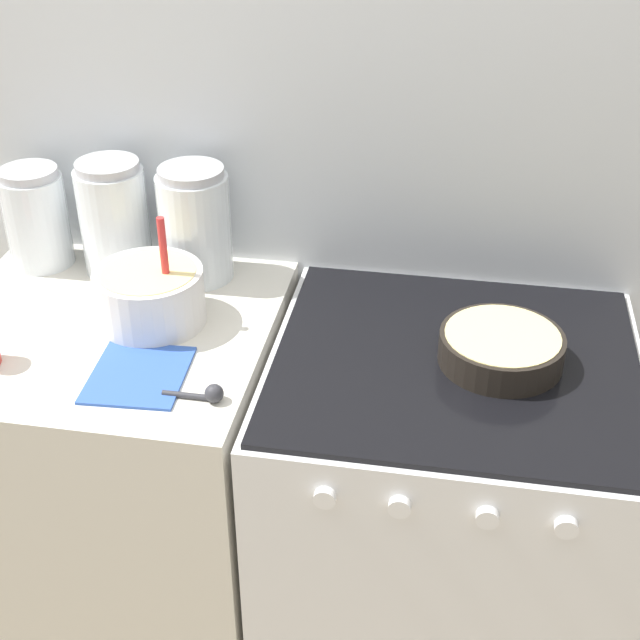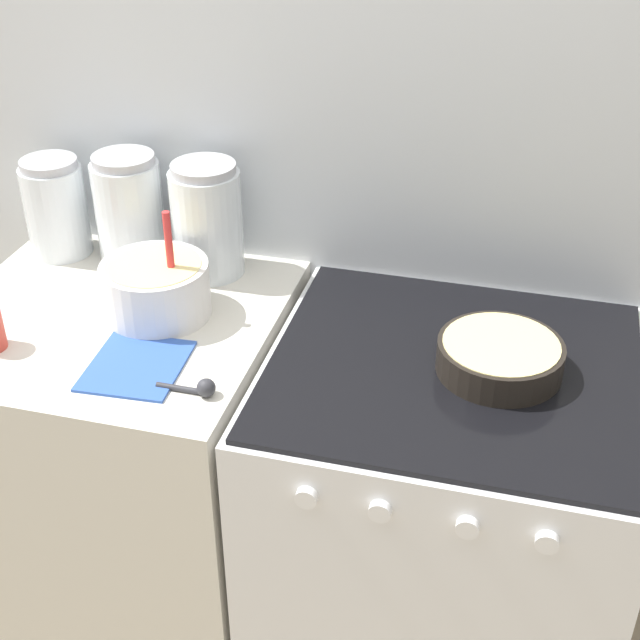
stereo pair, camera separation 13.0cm
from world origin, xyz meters
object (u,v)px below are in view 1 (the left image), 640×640
object	(u,v)px
stove	(440,523)
storage_jar_right	(196,231)
storage_jar_middle	(115,225)
storage_jar_left	(37,224)
baking_pan	(501,348)
mixing_bowl	(150,293)

from	to	relation	value
stove	storage_jar_right	distance (m)	0.86
stove	storage_jar_middle	distance (m)	1.00
storage_jar_left	baking_pan	bearing A→B (deg)	-12.49
stove	mixing_bowl	bearing A→B (deg)	177.00
storage_jar_left	storage_jar_middle	size ratio (longest dim) A/B	0.89
mixing_bowl	storage_jar_left	distance (m)	0.40
mixing_bowl	storage_jar_left	size ratio (longest dim) A/B	1.04
storage_jar_left	stove	bearing A→B (deg)	-13.82
storage_jar_left	storage_jar_right	world-z (taller)	storage_jar_right
mixing_bowl	stove	bearing A→B (deg)	-3.00
stove	storage_jar_left	distance (m)	1.15
stove	mixing_bowl	distance (m)	0.82
storage_jar_right	storage_jar_middle	bearing A→B (deg)	180.00
storage_jar_middle	storage_jar_right	world-z (taller)	storage_jar_middle
baking_pan	storage_jar_middle	distance (m)	0.91
baking_pan	storage_jar_middle	xyz separation A→B (m)	(-0.88, 0.24, 0.08)
storage_jar_middle	baking_pan	bearing A→B (deg)	-15.09
storage_jar_middle	storage_jar_right	bearing A→B (deg)	0.00
stove	storage_jar_right	size ratio (longest dim) A/B	3.38
mixing_bowl	storage_jar_right	xyz separation A→B (m)	(0.04, 0.21, 0.04)
storage_jar_middle	storage_jar_left	bearing A→B (deg)	-180.00
baking_pan	storage_jar_right	xyz separation A→B (m)	(-0.69, 0.24, 0.08)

